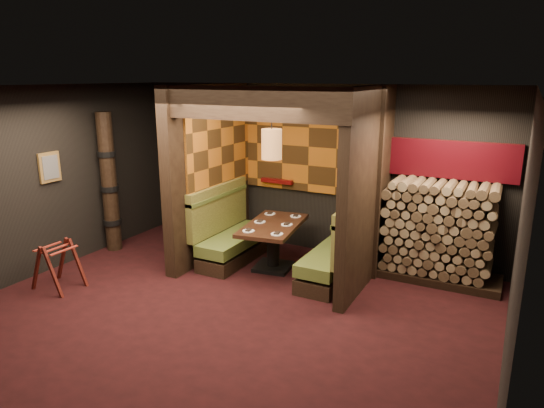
{
  "coord_description": "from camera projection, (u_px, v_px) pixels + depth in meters",
  "views": [
    {
      "loc": [
        3.18,
        -4.8,
        2.98
      ],
      "look_at": [
        0.0,
        1.3,
        1.15
      ],
      "focal_mm": 32.0,
      "sensor_mm": 36.0,
      "label": 1
    }
  ],
  "objects": [
    {
      "name": "pendant_lamp",
      "position": [
        272.0,
        144.0,
        7.17
      ],
      "size": [
        0.3,
        0.3,
        1.08
      ],
      "color": "#A06634",
      "rests_on": "ceiling"
    },
    {
      "name": "totem_column",
      "position": [
        109.0,
        184.0,
        8.3
      ],
      "size": [
        0.31,
        0.31,
        2.4
      ],
      "color": "black",
      "rests_on": "floor"
    },
    {
      "name": "framed_picture",
      "position": [
        50.0,
        167.0,
        7.41
      ],
      "size": [
        0.05,
        0.36,
        0.46
      ],
      "color": "olive",
      "rests_on": "wall_left"
    },
    {
      "name": "luggage_rack",
      "position": [
        58.0,
        264.0,
        6.94
      ],
      "size": [
        0.68,
        0.48,
        0.74
      ],
      "color": "#47120C",
      "rests_on": "floor"
    },
    {
      "name": "wall_left",
      "position": [
        44.0,
        181.0,
        7.39
      ],
      "size": [
        0.02,
        5.5,
        2.85
      ],
      "primitive_type": "cube",
      "color": "black",
      "rests_on": "ground"
    },
    {
      "name": "tapa_side_panel",
      "position": [
        220.0,
        147.0,
        7.94
      ],
      "size": [
        0.04,
        1.85,
        1.45
      ],
      "primitive_type": "cube",
      "color": "#AF5E17",
      "rests_on": "partition_left"
    },
    {
      "name": "wall_front",
      "position": [
        17.0,
        293.0,
        3.57
      ],
      "size": [
        6.5,
        0.02,
        2.85
      ],
      "primitive_type": "cube",
      "color": "black",
      "rests_on": "ground"
    },
    {
      "name": "header_beam",
      "position": [
        249.0,
        103.0,
        6.23
      ],
      "size": [
        2.85,
        0.18,
        0.44
      ],
      "primitive_type": "cube",
      "color": "black",
      "rests_on": "partition_left"
    },
    {
      "name": "floor",
      "position": [
        226.0,
        313.0,
        6.3
      ],
      "size": [
        6.5,
        5.5,
        0.02
      ],
      "primitive_type": "cube",
      "color": "black",
      "rests_on": "ground"
    },
    {
      "name": "bay_front_post",
      "position": [
        378.0,
        187.0,
        6.99
      ],
      "size": [
        0.08,
        0.08,
        2.85
      ],
      "primitive_type": "cube",
      "color": "black",
      "rests_on": "floor"
    },
    {
      "name": "ceiling",
      "position": [
        220.0,
        86.0,
        5.56
      ],
      "size": [
        6.5,
        5.5,
        0.02
      ],
      "primitive_type": "cube",
      "color": "black",
      "rests_on": "ground"
    },
    {
      "name": "wall_back",
      "position": [
        311.0,
        169.0,
        8.3
      ],
      "size": [
        6.5,
        0.02,
        2.85
      ],
      "primitive_type": "cube",
      "color": "black",
      "rests_on": "ground"
    },
    {
      "name": "lacquer_shelf",
      "position": [
        277.0,
        181.0,
        8.53
      ],
      "size": [
        0.6,
        0.12,
        0.07
      ],
      "primitive_type": "cube",
      "color": "#5A0809",
      "rests_on": "wall_back"
    },
    {
      "name": "tapa_back_panel",
      "position": [
        309.0,
        146.0,
        8.16
      ],
      "size": [
        2.4,
        0.06,
        1.55
      ],
      "primitive_type": "cube",
      "color": "#AF5E17",
      "rests_on": "wall_back"
    },
    {
      "name": "partition_right",
      "position": [
        367.0,
        190.0,
        6.81
      ],
      "size": [
        0.15,
        2.1,
        2.85
      ],
      "primitive_type": "cube",
      "color": "black",
      "rests_on": "floor"
    },
    {
      "name": "booth_bench_right",
      "position": [
        338.0,
        255.0,
        7.19
      ],
      "size": [
        0.68,
        1.6,
        1.14
      ],
      "color": "black",
      "rests_on": "floor"
    },
    {
      "name": "firewood_stack",
      "position": [
        443.0,
        233.0,
        7.1
      ],
      "size": [
        1.73,
        0.7,
        1.5
      ],
      "color": "black",
      "rests_on": "floor"
    },
    {
      "name": "mosaic_header",
      "position": [
        453.0,
        160.0,
        7.12
      ],
      "size": [
        1.83,
        0.1,
        0.56
      ],
      "primitive_type": "cube",
      "color": "maroon",
      "rests_on": "wall_back"
    },
    {
      "name": "wall_right",
      "position": [
        519.0,
        249.0,
        4.47
      ],
      "size": [
        0.02,
        5.5,
        2.85
      ],
      "primitive_type": "cube",
      "color": "black",
      "rests_on": "ground"
    },
    {
      "name": "booth_bench_left",
      "position": [
        230.0,
        236.0,
        8.04
      ],
      "size": [
        0.68,
        1.6,
        1.14
      ],
      "color": "black",
      "rests_on": "floor"
    },
    {
      "name": "partition_left",
      "position": [
        209.0,
        173.0,
        7.95
      ],
      "size": [
        0.2,
        2.2,
        2.85
      ],
      "primitive_type": "cube",
      "color": "black",
      "rests_on": "floor"
    },
    {
      "name": "dining_table",
      "position": [
        273.0,
        238.0,
        7.6
      ],
      "size": [
        0.97,
        1.52,
        0.75
      ],
      "color": "black",
      "rests_on": "floor"
    },
    {
      "name": "place_settings",
      "position": [
        273.0,
        223.0,
        7.53
      ],
      "size": [
        0.77,
        1.21,
        0.03
      ],
      "color": "white",
      "rests_on": "dining_table"
    }
  ]
}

